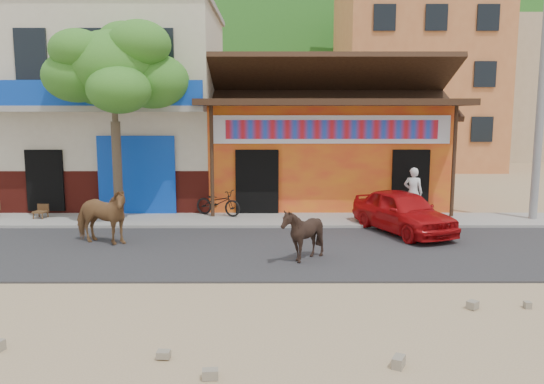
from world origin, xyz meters
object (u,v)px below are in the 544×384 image
at_px(tree, 115,121).
at_px(cafe_chair_right, 40,205).
at_px(utility_pole, 542,88).
at_px(scooter, 218,203).
at_px(pedestrian, 413,193).
at_px(cow_tan, 101,216).
at_px(cow_dark, 303,234).
at_px(red_car, 403,211).

height_order(tree, cafe_chair_right, tree).
xyz_separation_m(utility_pole, scooter, (-9.84, 0.54, -3.58)).
bearing_deg(tree, pedestrian, 2.53).
bearing_deg(cow_tan, tree, 25.15).
height_order(utility_pole, cow_dark, utility_pole).
distance_m(utility_pole, cafe_chair_right, 15.76).
bearing_deg(cow_dark, cow_tan, -113.49).
bearing_deg(pedestrian, utility_pole, -162.21).
height_order(scooter, pedestrian, pedestrian).
xyz_separation_m(utility_pole, cow_dark, (-7.43, -4.50, -3.46)).
bearing_deg(cow_dark, tree, -134.51).
distance_m(red_car, cafe_chair_right, 11.01).
relative_size(utility_pole, cow_dark, 6.46).
xyz_separation_m(scooter, cafe_chair_right, (-5.51, -0.44, -0.02)).
distance_m(cow_tan, pedestrian, 9.32).
distance_m(scooter, pedestrian, 6.16).
bearing_deg(cow_dark, red_car, 128.41).
relative_size(tree, cow_dark, 4.84).
xyz_separation_m(cow_dark, red_car, (2.97, 2.89, -0.01)).
distance_m(utility_pole, cow_tan, 13.26).
bearing_deg(tree, red_car, -9.59).
bearing_deg(cow_tan, pedestrian, -51.98).
bearing_deg(red_car, utility_pole, -2.11).
bearing_deg(pedestrian, tree, 23.45).
relative_size(utility_pole, cow_tan, 4.68).
bearing_deg(cafe_chair_right, cow_dark, -20.75).
bearing_deg(utility_pole, tree, -179.10).
xyz_separation_m(red_car, scooter, (-5.37, 2.15, -0.11)).
bearing_deg(scooter, cow_tan, 166.69).
xyz_separation_m(utility_pole, red_car, (-4.46, -1.61, -3.48)).
xyz_separation_m(cow_tan, pedestrian, (8.80, 3.09, 0.15)).
distance_m(utility_pole, red_car, 5.88).
bearing_deg(red_car, cow_tan, 167.11).
bearing_deg(cow_tan, red_car, -62.29).
bearing_deg(cow_dark, utility_pole, 115.36).
bearing_deg(utility_pole, cafe_chair_right, 179.62).
xyz_separation_m(cow_tan, cow_dark, (5.06, -1.61, -0.10)).
distance_m(cow_tan, cow_dark, 5.31).
distance_m(cow_dark, red_car, 4.14).
relative_size(red_car, pedestrian, 2.25).
distance_m(cow_tan, scooter, 4.34).
height_order(tree, cow_dark, tree).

